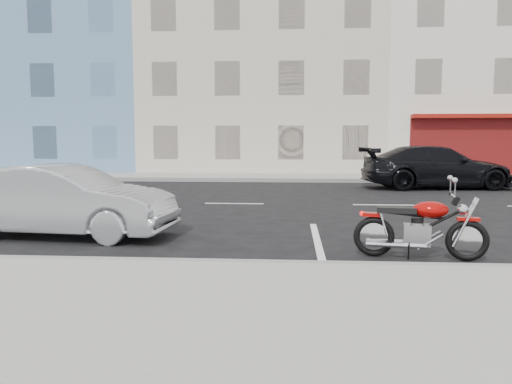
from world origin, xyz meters
TOP-DOWN VIEW (x-y plane):
  - ground at (0.00, 0.00)m, footprint 120.00×120.00m
  - sidewalk_far at (-5.00, 8.70)m, footprint 80.00×3.40m
  - curb_far at (-5.00, 7.00)m, footprint 80.00×0.12m
  - bldg_blue at (-14.00, 16.30)m, footprint 12.00×12.00m
  - bldg_cream at (-2.00, 16.30)m, footprint 12.00×12.00m
  - bldg_corner at (11.00, 16.30)m, footprint 14.00×12.00m
  - motorcycle at (2.08, -6.19)m, footprint 1.88×0.67m
  - sedan_silver at (-4.48, -4.81)m, footprint 4.01×1.72m
  - car_far at (4.70, 4.80)m, footprint 5.43×2.67m

SIDE VIEW (x-z plane):
  - ground at x=0.00m, z-range 0.00..0.00m
  - sidewalk_far at x=-5.00m, z-range 0.00..0.15m
  - curb_far at x=-5.00m, z-range 0.00..0.16m
  - motorcycle at x=2.08m, z-range -0.04..0.91m
  - sedan_silver at x=-4.48m, z-range 0.00..1.29m
  - car_far at x=4.70m, z-range 0.00..1.52m
  - bldg_cream at x=-2.00m, z-range 0.00..11.50m
  - bldg_corner at x=11.00m, z-range 0.00..12.50m
  - bldg_blue at x=-14.00m, z-range 0.00..13.00m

